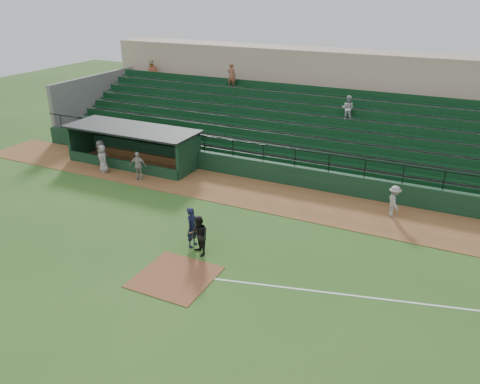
% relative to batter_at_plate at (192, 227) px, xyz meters
% --- Properties ---
extents(ground, '(90.00, 90.00, 0.00)m').
position_rel_batter_at_plate_xyz_m(ground, '(0.66, -1.50, -0.94)').
color(ground, '#2D541B').
rests_on(ground, ground).
extents(warning_track, '(40.00, 4.00, 0.03)m').
position_rel_batter_at_plate_xyz_m(warning_track, '(0.66, 6.50, -0.93)').
color(warning_track, brown).
rests_on(warning_track, ground).
extents(home_plate_dirt, '(3.00, 3.00, 0.03)m').
position_rel_batter_at_plate_xyz_m(home_plate_dirt, '(0.66, -2.50, -0.93)').
color(home_plate_dirt, brown).
rests_on(home_plate_dirt, ground).
extents(foul_line, '(17.49, 4.44, 0.01)m').
position_rel_batter_at_plate_xyz_m(foul_line, '(8.66, -0.30, -0.94)').
color(foul_line, white).
rests_on(foul_line, ground).
extents(stadium_structure, '(38.00, 13.08, 6.40)m').
position_rel_batter_at_plate_xyz_m(stadium_structure, '(0.65, 14.96, 1.36)').
color(stadium_structure, black).
rests_on(stadium_structure, ground).
extents(dugout, '(8.90, 3.20, 2.42)m').
position_rel_batter_at_plate_xyz_m(dugout, '(-9.09, 8.06, 0.39)').
color(dugout, black).
rests_on(dugout, ground).
extents(batter_at_plate, '(1.02, 0.71, 1.88)m').
position_rel_batter_at_plate_xyz_m(batter_at_plate, '(0.00, 0.00, 0.00)').
color(batter_at_plate, black).
rests_on(batter_at_plate, ground).
extents(umpire, '(1.12, 1.07, 1.82)m').
position_rel_batter_at_plate_xyz_m(umpire, '(0.66, -0.53, -0.03)').
color(umpire, black).
rests_on(umpire, ground).
extents(runner, '(1.02, 1.22, 1.65)m').
position_rel_batter_at_plate_xyz_m(runner, '(7.58, 6.95, -0.09)').
color(runner, gray).
rests_on(runner, warning_track).
extents(dugout_player_a, '(1.09, 0.73, 1.72)m').
position_rel_batter_at_plate_xyz_m(dugout_player_a, '(-7.08, 5.43, -0.05)').
color(dugout_player_a, '#A9A59E').
rests_on(dugout_player_a, warning_track).
extents(dugout_player_b, '(1.01, 0.89, 1.75)m').
position_rel_batter_at_plate_xyz_m(dugout_player_b, '(-9.79, 5.49, -0.04)').
color(dugout_player_b, gray).
rests_on(dugout_player_b, warning_track).
extents(dugout_player_c, '(1.66, 1.36, 1.78)m').
position_rel_batter_at_plate_xyz_m(dugout_player_c, '(-10.51, 6.16, -0.02)').
color(dugout_player_c, gray).
rests_on(dugout_player_c, warning_track).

